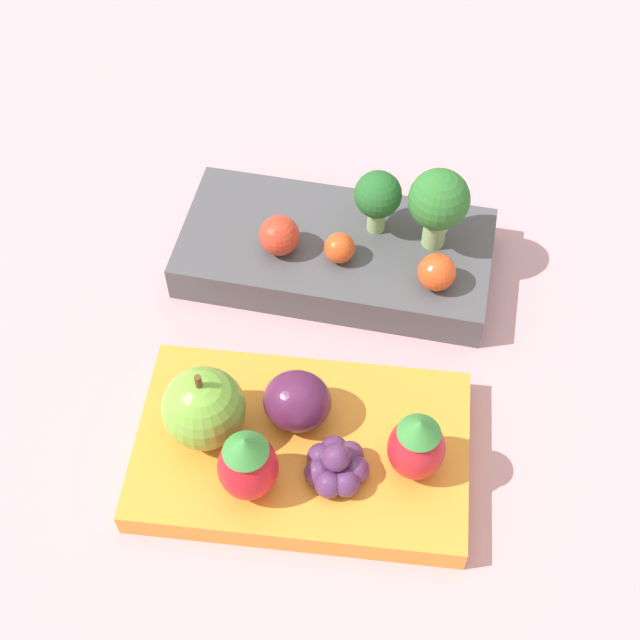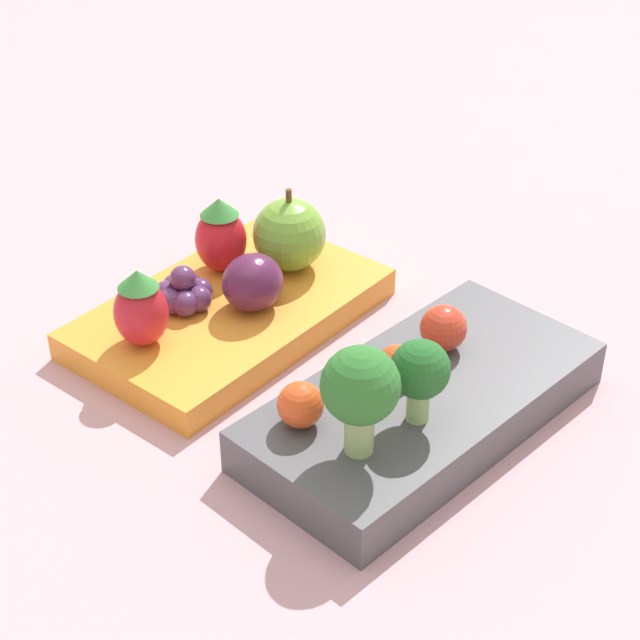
# 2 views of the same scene
# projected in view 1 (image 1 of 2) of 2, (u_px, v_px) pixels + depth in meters

# --- Properties ---
(ground_plane) EXTENTS (4.00, 4.00, 0.00)m
(ground_plane) POSITION_uv_depth(u_px,v_px,m) (342.00, 351.00, 0.58)
(ground_plane) COLOR #C6939E
(bento_box_savoury) EXTENTS (0.22, 0.11, 0.03)m
(bento_box_savoury) POSITION_uv_depth(u_px,v_px,m) (335.00, 253.00, 0.62)
(bento_box_savoury) COLOR #4C4C51
(bento_box_savoury) RESTS_ON ground_plane
(bento_box_fruit) EXTENTS (0.20, 0.13, 0.02)m
(bento_box_fruit) POSITION_uv_depth(u_px,v_px,m) (302.00, 450.00, 0.53)
(bento_box_fruit) COLOR orange
(bento_box_fruit) RESTS_ON ground_plane
(broccoli_floret_0) EXTENTS (0.04, 0.04, 0.06)m
(broccoli_floret_0) POSITION_uv_depth(u_px,v_px,m) (439.00, 202.00, 0.57)
(broccoli_floret_0) COLOR #93B770
(broccoli_floret_0) RESTS_ON bento_box_savoury
(broccoli_floret_1) EXTENTS (0.03, 0.03, 0.05)m
(broccoli_floret_1) POSITION_uv_depth(u_px,v_px,m) (378.00, 196.00, 0.59)
(broccoli_floret_1) COLOR #93B770
(broccoli_floret_1) RESTS_ON bento_box_savoury
(cherry_tomato_0) EXTENTS (0.02, 0.02, 0.02)m
(cherry_tomato_0) POSITION_uv_depth(u_px,v_px,m) (340.00, 248.00, 0.59)
(cherry_tomato_0) COLOR #DB4C1E
(cherry_tomato_0) RESTS_ON bento_box_savoury
(cherry_tomato_1) EXTENTS (0.03, 0.03, 0.03)m
(cherry_tomato_1) POSITION_uv_depth(u_px,v_px,m) (279.00, 235.00, 0.59)
(cherry_tomato_1) COLOR red
(cherry_tomato_1) RESTS_ON bento_box_savoury
(cherry_tomato_2) EXTENTS (0.03, 0.03, 0.03)m
(cherry_tomato_2) POSITION_uv_depth(u_px,v_px,m) (437.00, 272.00, 0.57)
(cherry_tomato_2) COLOR #DB4C1E
(cherry_tomato_2) RESTS_ON bento_box_savoury
(apple) EXTENTS (0.05, 0.05, 0.06)m
(apple) POSITION_uv_depth(u_px,v_px,m) (204.00, 408.00, 0.51)
(apple) COLOR #70A838
(apple) RESTS_ON bento_box_fruit
(strawberry_0) EXTENTS (0.03, 0.03, 0.05)m
(strawberry_0) POSITION_uv_depth(u_px,v_px,m) (248.00, 464.00, 0.49)
(strawberry_0) COLOR red
(strawberry_0) RESTS_ON bento_box_fruit
(strawberry_1) EXTENTS (0.03, 0.03, 0.05)m
(strawberry_1) POSITION_uv_depth(u_px,v_px,m) (417.00, 446.00, 0.49)
(strawberry_1) COLOR red
(strawberry_1) RESTS_ON bento_box_fruit
(plum) EXTENTS (0.04, 0.04, 0.04)m
(plum) POSITION_uv_depth(u_px,v_px,m) (297.00, 401.00, 0.52)
(plum) COLOR #511E42
(plum) RESTS_ON bento_box_fruit
(grape_cluster) EXTENTS (0.04, 0.04, 0.03)m
(grape_cluster) POSITION_uv_depth(u_px,v_px,m) (336.00, 466.00, 0.50)
(grape_cluster) COLOR #562D5B
(grape_cluster) RESTS_ON bento_box_fruit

